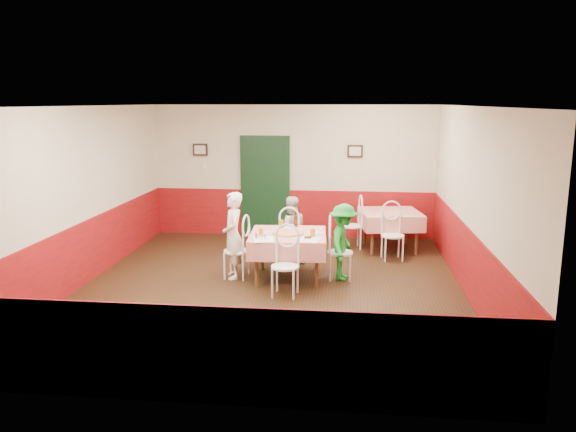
# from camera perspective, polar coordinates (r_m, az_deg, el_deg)

# --- Properties ---
(floor) EXTENTS (7.00, 7.00, 0.00)m
(floor) POSITION_cam_1_polar(r_m,az_deg,el_deg) (8.89, -1.75, -7.26)
(floor) COLOR black
(floor) RESTS_ON ground
(ceiling) EXTENTS (7.00, 7.00, 0.00)m
(ceiling) POSITION_cam_1_polar(r_m,az_deg,el_deg) (8.41, -1.87, 11.10)
(ceiling) COLOR white
(ceiling) RESTS_ON back_wall
(back_wall) EXTENTS (6.00, 0.10, 2.80)m
(back_wall) POSITION_cam_1_polar(r_m,az_deg,el_deg) (11.98, 0.53, 4.54)
(back_wall) COLOR beige
(back_wall) RESTS_ON ground
(front_wall) EXTENTS (6.00, 0.10, 2.80)m
(front_wall) POSITION_cam_1_polar(r_m,az_deg,el_deg) (5.18, -7.24, -5.00)
(front_wall) COLOR beige
(front_wall) RESTS_ON ground
(left_wall) EXTENTS (0.10, 7.00, 2.80)m
(left_wall) POSITION_cam_1_polar(r_m,az_deg,el_deg) (9.43, -20.18, 1.90)
(left_wall) COLOR beige
(left_wall) RESTS_ON ground
(right_wall) EXTENTS (0.10, 7.00, 2.80)m
(right_wall) POSITION_cam_1_polar(r_m,az_deg,el_deg) (8.65, 18.28, 1.21)
(right_wall) COLOR beige
(right_wall) RESTS_ON ground
(wainscot_back) EXTENTS (6.00, 0.03, 1.00)m
(wainscot_back) POSITION_cam_1_polar(r_m,az_deg,el_deg) (12.11, 0.52, 0.30)
(wainscot_back) COLOR maroon
(wainscot_back) RESTS_ON ground
(wainscot_front) EXTENTS (6.00, 0.03, 1.00)m
(wainscot_front) POSITION_cam_1_polar(r_m,az_deg,el_deg) (5.52, -6.96, -13.95)
(wainscot_front) COLOR maroon
(wainscot_front) RESTS_ON ground
(wainscot_left) EXTENTS (0.03, 7.00, 1.00)m
(wainscot_left) POSITION_cam_1_polar(r_m,az_deg,el_deg) (9.61, -19.72, -3.39)
(wainscot_left) COLOR maroon
(wainscot_left) RESTS_ON ground
(wainscot_right) EXTENTS (0.03, 7.00, 1.00)m
(wainscot_right) POSITION_cam_1_polar(r_m,az_deg,el_deg) (8.84, 17.82, -4.53)
(wainscot_right) COLOR maroon
(wainscot_right) RESTS_ON ground
(door) EXTENTS (0.96, 0.06, 2.10)m
(door) POSITION_cam_1_polar(r_m,az_deg,el_deg) (12.05, -2.34, 2.89)
(door) COLOR black
(door) RESTS_ON ground
(picture_left) EXTENTS (0.32, 0.03, 0.26)m
(picture_left) POSITION_cam_1_polar(r_m,az_deg,el_deg) (12.24, -8.91, 6.67)
(picture_left) COLOR black
(picture_left) RESTS_ON back_wall
(picture_right) EXTENTS (0.32, 0.03, 0.26)m
(picture_right) POSITION_cam_1_polar(r_m,az_deg,el_deg) (11.82, 6.84, 6.56)
(picture_right) COLOR black
(picture_right) RESTS_ON back_wall
(thermostat) EXTENTS (0.10, 0.03, 0.10)m
(thermostat) POSITION_cam_1_polar(r_m,az_deg,el_deg) (12.25, -8.40, 5.04)
(thermostat) COLOR white
(thermostat) RESTS_ON back_wall
(main_table) EXTENTS (1.29, 1.29, 0.77)m
(main_table) POSITION_cam_1_polar(r_m,az_deg,el_deg) (9.22, 0.00, -4.11)
(main_table) COLOR red
(main_table) RESTS_ON ground
(second_table) EXTENTS (1.27, 1.27, 0.77)m
(second_table) POSITION_cam_1_polar(r_m,az_deg,el_deg) (11.21, 10.30, -1.47)
(second_table) COLOR red
(second_table) RESTS_ON ground
(chair_left) EXTENTS (0.47, 0.47, 0.90)m
(chair_left) POSITION_cam_1_polar(r_m,az_deg,el_deg) (9.28, -5.26, -3.57)
(chair_left) COLOR white
(chair_left) RESTS_ON ground
(chair_right) EXTENTS (0.44, 0.44, 0.90)m
(chair_right) POSITION_cam_1_polar(r_m,az_deg,el_deg) (9.20, 5.31, -3.72)
(chair_right) COLOR white
(chair_right) RESTS_ON ground
(chair_far) EXTENTS (0.43, 0.43, 0.90)m
(chair_far) POSITION_cam_1_polar(r_m,az_deg,el_deg) (10.03, 0.25, -2.38)
(chair_far) COLOR white
(chair_far) RESTS_ON ground
(chair_near) EXTENTS (0.46, 0.46, 0.90)m
(chair_near) POSITION_cam_1_polar(r_m,az_deg,el_deg) (8.39, -0.30, -5.19)
(chair_near) COLOR white
(chair_near) RESTS_ON ground
(chair_second_a) EXTENTS (0.48, 0.48, 0.90)m
(chair_second_a) POSITION_cam_1_polar(r_m,az_deg,el_deg) (11.16, 6.47, -1.01)
(chair_second_a) COLOR white
(chair_second_a) RESTS_ON ground
(chair_second_b) EXTENTS (0.48, 0.48, 0.90)m
(chair_second_b) POSITION_cam_1_polar(r_m,az_deg,el_deg) (10.46, 10.59, -1.99)
(chair_second_b) COLOR white
(chair_second_b) RESTS_ON ground
(pizza) EXTENTS (0.52, 0.52, 0.03)m
(pizza) POSITION_cam_1_polar(r_m,az_deg,el_deg) (9.09, -0.03, -1.74)
(pizza) COLOR #B74723
(pizza) RESTS_ON main_table
(plate_left) EXTENTS (0.26, 0.26, 0.01)m
(plate_left) POSITION_cam_1_polar(r_m,az_deg,el_deg) (9.14, -2.51, -1.72)
(plate_left) COLOR white
(plate_left) RESTS_ON main_table
(plate_right) EXTENTS (0.26, 0.26, 0.01)m
(plate_right) POSITION_cam_1_polar(r_m,az_deg,el_deg) (9.13, 2.80, -1.74)
(plate_right) COLOR white
(plate_right) RESTS_ON main_table
(plate_far) EXTENTS (0.26, 0.26, 0.01)m
(plate_far) POSITION_cam_1_polar(r_m,az_deg,el_deg) (9.51, 0.19, -1.19)
(plate_far) COLOR white
(plate_far) RESTS_ON main_table
(glass_a) EXTENTS (0.08, 0.08, 0.13)m
(glass_a) POSITION_cam_1_polar(r_m,az_deg,el_deg) (8.89, -2.76, -1.72)
(glass_a) COLOR #BF7219
(glass_a) RESTS_ON main_table
(glass_b) EXTENTS (0.08, 0.08, 0.13)m
(glass_b) POSITION_cam_1_polar(r_m,az_deg,el_deg) (8.89, 2.50, -1.72)
(glass_b) COLOR #BF7219
(glass_b) RESTS_ON main_table
(glass_c) EXTENTS (0.08, 0.08, 0.13)m
(glass_c) POSITION_cam_1_polar(r_m,az_deg,el_deg) (9.52, -0.68, -0.81)
(glass_c) COLOR #BF7219
(glass_c) RESTS_ON main_table
(beer_bottle) EXTENTS (0.07, 0.07, 0.24)m
(beer_bottle) POSITION_cam_1_polar(r_m,az_deg,el_deg) (9.51, 0.78, -0.49)
(beer_bottle) COLOR #381C0A
(beer_bottle) RESTS_ON main_table
(shaker_a) EXTENTS (0.04, 0.04, 0.09)m
(shaker_a) POSITION_cam_1_polar(r_m,az_deg,el_deg) (8.73, -2.80, -2.11)
(shaker_a) COLOR silver
(shaker_a) RESTS_ON main_table
(shaker_b) EXTENTS (0.04, 0.04, 0.09)m
(shaker_b) POSITION_cam_1_polar(r_m,az_deg,el_deg) (8.68, -2.36, -2.18)
(shaker_b) COLOR silver
(shaker_b) RESTS_ON main_table
(shaker_c) EXTENTS (0.04, 0.04, 0.09)m
(shaker_c) POSITION_cam_1_polar(r_m,az_deg,el_deg) (8.80, -3.22, -2.00)
(shaker_c) COLOR #B23319
(shaker_c) RESTS_ON main_table
(menu_left) EXTENTS (0.37, 0.45, 0.00)m
(menu_left) POSITION_cam_1_polar(r_m,az_deg,el_deg) (8.74, -2.49, -2.39)
(menu_left) COLOR white
(menu_left) RESTS_ON main_table
(menu_right) EXTENTS (0.36, 0.44, 0.00)m
(menu_right) POSITION_cam_1_polar(r_m,az_deg,el_deg) (8.74, 2.22, -2.38)
(menu_right) COLOR white
(menu_right) RESTS_ON main_table
(wallet) EXTENTS (0.11, 0.10, 0.02)m
(wallet) POSITION_cam_1_polar(r_m,az_deg,el_deg) (8.82, 2.02, -2.20)
(wallet) COLOR black
(wallet) RESTS_ON main_table
(diner_left) EXTENTS (0.48, 0.60, 1.43)m
(diner_left) POSITION_cam_1_polar(r_m,az_deg,el_deg) (9.23, -5.59, -1.98)
(diner_left) COLOR gray
(diner_left) RESTS_ON ground
(diner_far) EXTENTS (0.70, 0.61, 1.22)m
(diner_far) POSITION_cam_1_polar(r_m,az_deg,el_deg) (10.04, 0.27, -1.43)
(diner_far) COLOR gray
(diner_far) RESTS_ON ground
(diner_right) EXTENTS (0.58, 0.87, 1.26)m
(diner_right) POSITION_cam_1_polar(r_m,az_deg,el_deg) (9.16, 5.64, -2.65)
(diner_right) COLOR gray
(diner_right) RESTS_ON ground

